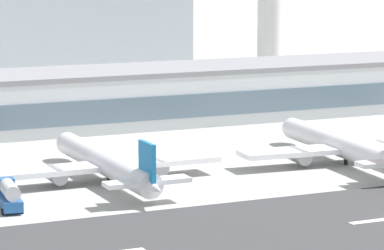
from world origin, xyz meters
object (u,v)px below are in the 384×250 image
Objects in this scene: terminal_building at (117,97)px; airliner_red_tail_gate_2 at (345,148)px; airliner_blue_tail_gate_1 at (109,165)px; service_fuel_truck_0 at (9,195)px.

terminal_building reaches higher than airliner_red_tail_gate_2.
airliner_blue_tail_gate_1 is at bearing 90.52° from airliner_red_tail_gate_2.
airliner_red_tail_gate_2 reaches higher than airliner_blue_tail_gate_1.
airliner_blue_tail_gate_1 is 40.38m from airliner_red_tail_gate_2.
service_fuel_truck_0 is (-58.34, -7.34, -0.82)m from airliner_red_tail_gate_2.
terminal_building reaches higher than airliner_blue_tail_gate_1.
airliner_blue_tail_gate_1 is 20.68m from service_fuel_truck_0.
service_fuel_truck_0 is (-38.38, -61.10, -3.64)m from terminal_building.
airliner_blue_tail_gate_1 is 0.98× the size of airliner_red_tail_gate_2.
terminal_building is at bearing -22.02° from airliner_blue_tail_gate_1.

